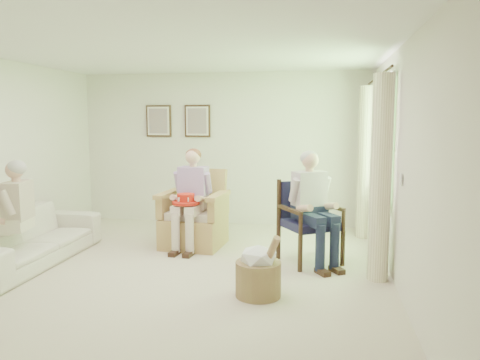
# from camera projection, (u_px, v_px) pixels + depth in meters

# --- Properties ---
(floor) EXTENTS (5.50, 5.50, 0.00)m
(floor) POSITION_uv_depth(u_px,v_px,m) (176.00, 273.00, 5.54)
(floor) COLOR beige
(floor) RESTS_ON ground
(back_wall) EXTENTS (5.00, 0.04, 2.60)m
(back_wall) POSITION_uv_depth(u_px,v_px,m) (224.00, 149.00, 8.06)
(back_wall) COLOR silver
(back_wall) RESTS_ON ground
(front_wall) EXTENTS (5.00, 0.04, 2.60)m
(front_wall) POSITION_uv_depth(u_px,v_px,m) (24.00, 208.00, 2.69)
(front_wall) COLOR silver
(front_wall) RESTS_ON ground
(right_wall) EXTENTS (0.04, 5.50, 2.60)m
(right_wall) POSITION_uv_depth(u_px,v_px,m) (400.00, 168.00, 4.94)
(right_wall) COLOR silver
(right_wall) RESTS_ON ground
(ceiling) EXTENTS (5.00, 5.50, 0.02)m
(ceiling) POSITION_uv_depth(u_px,v_px,m) (171.00, 48.00, 5.21)
(ceiling) COLOR white
(ceiling) RESTS_ON back_wall
(window) EXTENTS (0.13, 2.50, 1.63)m
(window) POSITION_uv_depth(u_px,v_px,m) (384.00, 137.00, 6.08)
(window) COLOR #2D6B23
(window) RESTS_ON right_wall
(curtain_left) EXTENTS (0.34, 0.34, 2.30)m
(curtain_left) POSITION_uv_depth(u_px,v_px,m) (381.00, 179.00, 5.20)
(curtain_left) COLOR #F3EABE
(curtain_left) RESTS_ON ground
(curtain_right) EXTENTS (0.34, 0.34, 2.30)m
(curtain_right) POSITION_uv_depth(u_px,v_px,m) (365.00, 163.00, 7.12)
(curtain_right) COLOR #F3EABE
(curtain_right) RESTS_ON ground
(framed_print_left) EXTENTS (0.45, 0.05, 0.55)m
(framed_print_left) POSITION_uv_depth(u_px,v_px,m) (159.00, 121.00, 8.16)
(framed_print_left) COLOR #382114
(framed_print_left) RESTS_ON back_wall
(framed_print_right) EXTENTS (0.45, 0.05, 0.55)m
(framed_print_right) POSITION_uv_depth(u_px,v_px,m) (197.00, 121.00, 8.04)
(framed_print_right) COLOR #382114
(framed_print_right) RESTS_ON back_wall
(wicker_armchair) EXTENTS (0.85, 0.84, 1.09)m
(wicker_armchair) POSITION_uv_depth(u_px,v_px,m) (195.00, 222.00, 6.71)
(wicker_armchair) COLOR tan
(wicker_armchair) RESTS_ON ground
(wood_armchair) EXTENTS (0.66, 0.62, 1.01)m
(wood_armchair) POSITION_uv_depth(u_px,v_px,m) (310.00, 218.00, 5.97)
(wood_armchair) COLOR black
(wood_armchair) RESTS_ON ground
(sofa) EXTENTS (2.23, 0.87, 0.65)m
(sofa) POSITION_uv_depth(u_px,v_px,m) (28.00, 238.00, 5.89)
(sofa) COLOR silver
(sofa) RESTS_ON ground
(person_wicker) EXTENTS (0.40, 0.63, 1.37)m
(person_wicker) POSITION_uv_depth(u_px,v_px,m) (191.00, 192.00, 6.51)
(person_wicker) COLOR beige
(person_wicker) RESTS_ON ground
(person_dark) EXTENTS (0.40, 0.62, 1.39)m
(person_dark) POSITION_uv_depth(u_px,v_px,m) (310.00, 200.00, 5.78)
(person_dark) COLOR #1B233C
(person_dark) RESTS_ON ground
(person_sofa) EXTENTS (0.42, 0.63, 1.30)m
(person_sofa) POSITION_uv_depth(u_px,v_px,m) (12.00, 209.00, 5.57)
(person_sofa) COLOR beige
(person_sofa) RESTS_ON ground
(red_hat) EXTENTS (0.37, 0.37, 0.14)m
(red_hat) POSITION_uv_depth(u_px,v_px,m) (186.00, 200.00, 6.33)
(red_hat) COLOR red
(red_hat) RESTS_ON person_wicker
(hatbox) EXTENTS (0.62, 0.62, 0.69)m
(hatbox) POSITION_uv_depth(u_px,v_px,m) (259.00, 271.00, 4.78)
(hatbox) COLOR tan
(hatbox) RESTS_ON ground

